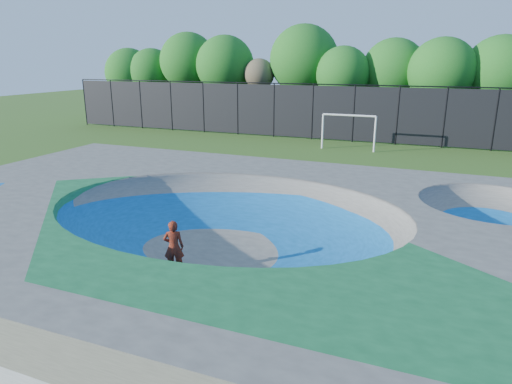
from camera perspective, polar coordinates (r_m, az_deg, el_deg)
ground at (r=14.27m, az=-3.69°, el=-7.50°), size 120.00×120.00×0.00m
skate_deck at (r=13.99m, az=-3.75°, el=-4.68°), size 22.00×14.00×1.50m
skater at (r=12.86m, az=-10.25°, el=-6.78°), size 0.66×0.56×1.53m
skateboard at (r=13.17m, az=-10.08°, el=-9.75°), size 0.81×0.47×0.05m
soccer_goal at (r=30.35m, az=11.50°, el=8.16°), size 3.51×0.12×2.32m
fence at (r=33.44m, az=12.11°, el=9.69°), size 48.09×0.09×4.04m
treeline at (r=37.85m, az=18.23°, el=14.46°), size 53.09×6.98×8.56m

